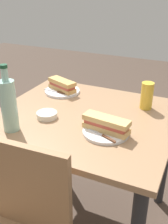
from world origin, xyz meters
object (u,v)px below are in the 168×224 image
Objects in this scene: dining_table at (84,136)px; plate_far at (62,91)px; olive_bowl at (47,115)px; knife_far at (58,92)px; water_bottle at (9,105)px; baguette_sandwich_near at (106,124)px; baguette_sandwich_far at (62,85)px; plate_near at (106,132)px; knife_near at (103,135)px; beer_glass at (147,96)px.

dining_table is 4.26× the size of plate_far.
knife_far is at bearing -70.44° from olive_bowl.
water_bottle is (-0.02, 0.47, 0.11)m from knife_far.
baguette_sandwich_near is 2.15× the size of olive_bowl.
baguette_sandwich_far is 1.94× the size of olive_bowl.
dining_table is at bearing -35.71° from plate_near.
olive_bowl reaches higher than knife_near.
knife_near is at bearing -166.22° from water_bottle.
baguette_sandwich_near reaches higher than knife_near.
plate_far is at bearing -39.63° from baguette_sandwich_near.
baguette_sandwich_near is 1.04× the size of plate_far.
knife_near is at bearing 140.57° from knife_far.
baguette_sandwich_near is 0.57m from plate_far.
baguette_sandwich_near is 1.53× the size of beer_glass.
baguette_sandwich_near is 0.34m from olive_bowl.
plate_far is at bearing -26.57° from baguette_sandwich_far.
olive_bowl is at bearing -12.08° from knife_near.
olive_bowl is (-0.10, 0.29, -0.00)m from knife_far.
water_bottle is at bearing 43.88° from beer_glass.
water_bottle reaches higher than baguette_sandwich_near.
olive_bowl is (-0.10, 0.34, 0.01)m from plate_far.
olive_bowl reaches higher than plate_far.
knife_near is 0.58m from knife_far.
baguette_sandwich_near reaches higher than knife_far.
knife_far is at bearing 81.47° from baguette_sandwich_far.
plate_near is at bearing 176.78° from olive_bowl.
plate_far is 0.05m from knife_far.
beer_glass is at bearing -104.08° from knife_near.
beer_glass is at bearing -143.15° from olive_bowl.
olive_bowl is (0.34, -0.07, -0.00)m from knife_near.
plate_near is at bearing 73.24° from beer_glass.
baguette_sandwich_near reaches higher than dining_table.
baguette_sandwich_near is at bearing 140.37° from plate_far.
baguette_sandwich_near is 0.54m from knife_far.
water_bottle is (0.43, 0.11, 0.11)m from knife_near.
dining_table is 0.29m from knife_near.
plate_near is 0.69× the size of water_bottle.
knife_far reaches higher than plate_far.
olive_bowl is at bearing -3.22° from baguette_sandwich_near.
dining_table is at bearing -131.97° from water_bottle.
plate_far is at bearing -39.63° from plate_near.
baguette_sandwich_near is 1.11× the size of baguette_sandwich_far.
baguette_sandwich_near is 0.46m from water_bottle.
olive_bowl is (0.44, 0.33, -0.06)m from beer_glass.
baguette_sandwich_far reaches higher than plate_far.
dining_table is 5.23× the size of knife_far.
plate_near is 0.96× the size of baguette_sandwich_near.
baguette_sandwich_near is 1.28× the size of knife_far.
beer_glass reaches higher than dining_table.
beer_glass is at bearing 179.07° from baguette_sandwich_far.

